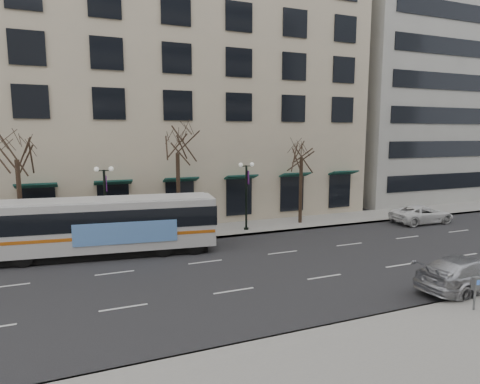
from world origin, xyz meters
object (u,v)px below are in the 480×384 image
lamp_post_right (246,193)px  city_bus (110,224)px  white_pickup (422,214)px  tree_far_mid (177,140)px  tree_far_right (302,145)px  lamp_post_left (105,201)px  tree_far_left (15,144)px  pay_station (476,286)px  silver_car (467,273)px

lamp_post_right → city_bus: bearing=-166.3°
city_bus → white_pickup: (24.55, -0.25, -1.16)m
tree_far_mid → lamp_post_right: 6.41m
tree_far_right → city_bus: 15.89m
lamp_post_left → tree_far_mid: bearing=6.9°
tree_far_left → white_pickup: bearing=-6.3°
lamp_post_right → pay_station: bearing=-78.6°
tree_far_right → lamp_post_right: size_ratio=1.55×
tree_far_mid → city_bus: (-4.93, -3.02, -5.01)m
lamp_post_right → silver_car: 15.48m
tree_far_left → city_bus: 7.60m
tree_far_mid → white_pickup: (19.61, -3.26, -6.18)m
tree_far_right → white_pickup: tree_far_right is taller
lamp_post_right → lamp_post_left: bearing=180.0°
tree_far_right → lamp_post_left: size_ratio=1.55×
lamp_post_left → pay_station: size_ratio=3.75×
tree_far_left → lamp_post_right: tree_far_left is taller
tree_far_left → lamp_post_left: (5.01, -0.60, -3.75)m
silver_car → city_bus: bearing=46.4°
city_bus → white_pickup: 24.58m
tree_far_mid → lamp_post_right: tree_far_mid is taller
tree_far_mid → pay_station: (8.31, -16.96, -5.75)m
tree_far_right → pay_station: tree_far_right is taller
white_pickup → pay_station: 17.76m
tree_far_left → lamp_post_right: 15.48m
tree_far_mid → lamp_post_right: (5.01, -0.60, -3.96)m
lamp_post_left → lamp_post_right: (10.00, 0.00, 0.00)m
tree_far_mid → pay_station: tree_far_mid is taller
tree_far_left → city_bus: bearing=-30.8°
lamp_post_left → city_bus: size_ratio=0.40×
tree_far_mid → tree_far_right: size_ratio=1.06×
tree_far_left → white_pickup: size_ratio=1.59×
lamp_post_left → silver_car: size_ratio=0.95×
city_bus → silver_car: 19.40m
tree_far_mid → white_pickup: size_ratio=1.63×
tree_far_mid → white_pickup: 20.82m
tree_far_mid → lamp_post_left: tree_far_mid is taller
lamp_post_right → tree_far_mid: bearing=173.2°
tree_far_mid → tree_far_right: tree_far_mid is taller
lamp_post_left → pay_station: 21.16m
tree_far_left → tree_far_mid: 10.00m
tree_far_right → city_bus: (-14.93, -3.02, -4.53)m
pay_station → tree_far_right: bearing=84.5°
tree_far_left → lamp_post_right: size_ratio=1.60×
lamp_post_right → silver_car: lamp_post_right is taller
lamp_post_left → white_pickup: (24.60, -2.66, -2.21)m
white_pickup → tree_far_left: bearing=85.4°
pay_station → tree_far_left: bearing=137.4°
tree_far_right → city_bus: tree_far_right is taller
tree_far_left → tree_far_right: bearing=0.0°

